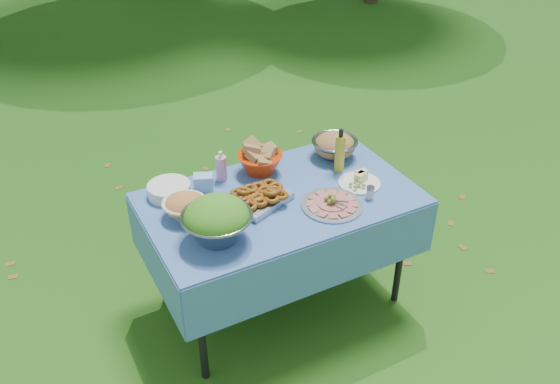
# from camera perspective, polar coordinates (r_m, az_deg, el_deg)

# --- Properties ---
(ground) EXTENTS (80.00, 80.00, 0.00)m
(ground) POSITION_cam_1_polar(r_m,az_deg,el_deg) (3.68, 0.04, -10.35)
(ground) COLOR #0C390A
(ground) RESTS_ON ground
(picnic_table) EXTENTS (1.46, 0.86, 0.76)m
(picnic_table) POSITION_cam_1_polar(r_m,az_deg,el_deg) (3.43, 0.04, -5.77)
(picnic_table) COLOR #7DA8F1
(picnic_table) RESTS_ON ground
(salad_bowl) EXTENTS (0.43, 0.43, 0.23)m
(salad_bowl) POSITION_cam_1_polar(r_m,az_deg,el_deg) (2.85, -6.10, -2.71)
(salad_bowl) COLOR gray
(salad_bowl) RESTS_ON picnic_table
(pasta_bowl_white) EXTENTS (0.28, 0.28, 0.12)m
(pasta_bowl_white) POSITION_cam_1_polar(r_m,az_deg,el_deg) (3.07, -9.17, -1.28)
(pasta_bowl_white) COLOR white
(pasta_bowl_white) RESTS_ON picnic_table
(plate_stack) EXTENTS (0.25, 0.25, 0.07)m
(plate_stack) POSITION_cam_1_polar(r_m,az_deg,el_deg) (3.26, -10.62, 0.22)
(plate_stack) COLOR white
(plate_stack) RESTS_ON picnic_table
(wipes_box) EXTENTS (0.13, 0.11, 0.10)m
(wipes_box) POSITION_cam_1_polar(r_m,az_deg,el_deg) (3.26, -7.38, 0.89)
(wipes_box) COLOR #93C6F8
(wipes_box) RESTS_ON picnic_table
(sanitizer_bottle) EXTENTS (0.06, 0.06, 0.18)m
(sanitizer_bottle) POSITION_cam_1_polar(r_m,az_deg,el_deg) (3.32, -5.70, 2.54)
(sanitizer_bottle) COLOR pink
(sanitizer_bottle) RESTS_ON picnic_table
(bread_bowl) EXTENTS (0.35, 0.35, 0.17)m
(bread_bowl) POSITION_cam_1_polar(r_m,az_deg,el_deg) (3.38, -1.95, 3.24)
(bread_bowl) COLOR red
(bread_bowl) RESTS_ON picnic_table
(pasta_bowl_steel) EXTENTS (0.35, 0.35, 0.14)m
(pasta_bowl_steel) POSITION_cam_1_polar(r_m,az_deg,el_deg) (3.56, 5.28, 4.52)
(pasta_bowl_steel) COLOR gray
(pasta_bowl_steel) RESTS_ON picnic_table
(fried_tray) EXTENTS (0.37, 0.32, 0.07)m
(fried_tray) POSITION_cam_1_polar(r_m,az_deg,el_deg) (3.14, -1.92, -0.51)
(fried_tray) COLOR #AFB0B4
(fried_tray) RESTS_ON picnic_table
(charcuterie_platter) EXTENTS (0.39, 0.39, 0.07)m
(charcuterie_platter) POSITION_cam_1_polar(r_m,az_deg,el_deg) (3.12, 5.07, -0.78)
(charcuterie_platter) COLOR #B7BCBF
(charcuterie_platter) RESTS_ON picnic_table
(oil_bottle) EXTENTS (0.06, 0.06, 0.26)m
(oil_bottle) POSITION_cam_1_polar(r_m,az_deg,el_deg) (3.39, 5.80, 4.05)
(oil_bottle) COLOR gold
(oil_bottle) RESTS_ON picnic_table
(cheese_plate) EXTENTS (0.27, 0.27, 0.06)m
(cheese_plate) POSITION_cam_1_polar(r_m,az_deg,el_deg) (3.32, 7.68, 1.24)
(cheese_plate) COLOR white
(cheese_plate) RESTS_ON picnic_table
(shaker) EXTENTS (0.05, 0.05, 0.07)m
(shaker) POSITION_cam_1_polar(r_m,az_deg,el_deg) (3.21, 8.67, -0.03)
(shaker) COLOR silver
(shaker) RESTS_ON picnic_table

